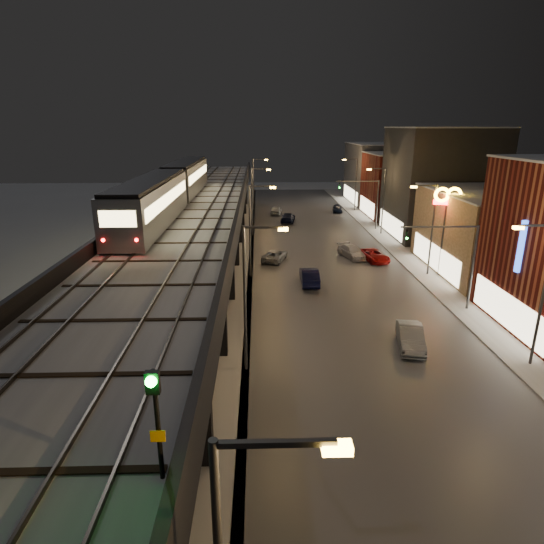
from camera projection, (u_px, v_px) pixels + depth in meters
name	position (u px, v px, depth m)	size (l,w,h in m)	color
road_surface	(327.00, 264.00, 49.01)	(17.00, 120.00, 0.06)	#46474D
sidewalk_right	(419.00, 263.00, 49.28)	(4.00, 120.00, 0.14)	#9FA1A8
under_viaduct_pavement	(202.00, 265.00, 48.62)	(11.00, 120.00, 0.06)	#9FA1A8
elevated_viaduct	(195.00, 220.00, 43.91)	(9.00, 100.00, 6.30)	black
viaduct_trackbed	(195.00, 211.00, 43.79)	(8.40, 100.00, 0.32)	#B2B7C1
viaduct_parapet_streetside	(240.00, 206.00, 43.80)	(0.30, 100.00, 1.10)	black
viaduct_parapet_far	(149.00, 207.00, 43.55)	(0.30, 100.00, 1.10)	black
building_c	(497.00, 233.00, 45.39)	(12.20, 15.20, 8.16)	#82694D
building_d	(439.00, 183.00, 59.69)	(12.20, 13.20, 14.16)	#252527
building_e	(405.00, 185.00, 73.62)	(12.20, 12.20, 10.16)	maroon
building_f	(383.00, 174.00, 86.79)	(12.20, 16.20, 11.16)	#4A4A4D
streetlight_left_1	(249.00, 289.00, 26.26)	(2.57, 0.28, 9.00)	#38383A
streetlight_right_1	(540.00, 286.00, 26.75)	(2.56, 0.28, 9.00)	#38383A
streetlight_left_2	(253.00, 225.00, 43.38)	(2.57, 0.28, 9.00)	#38383A
streetlight_right_2	(430.00, 224.00, 43.87)	(2.56, 0.28, 9.00)	#38383A
streetlight_left_3	(254.00, 197.00, 60.50)	(2.57, 0.28, 9.00)	#38383A
streetlight_right_3	(382.00, 196.00, 61.00)	(2.56, 0.28, 9.00)	#38383A
streetlight_left_4	(255.00, 181.00, 77.63)	(2.57, 0.28, 9.00)	#38383A
streetlight_right_4	(354.00, 181.00, 78.12)	(2.56, 0.28, 9.00)	#38383A
traffic_light_rig_a	(459.00, 257.00, 35.51)	(6.10, 0.34, 7.00)	#38383A
traffic_light_rig_b	(369.00, 198.00, 64.05)	(6.10, 0.34, 7.00)	#38383A
subway_train	(172.00, 187.00, 45.60)	(3.05, 37.32, 3.64)	gray
rail_signal	(155.00, 405.00, 9.65)	(0.32, 0.42, 2.80)	black
car_near_white	(309.00, 277.00, 42.64)	(1.60, 4.59, 1.51)	black
car_mid_silver	(275.00, 256.00, 50.01)	(2.05, 4.45, 1.24)	gray
car_mid_dark	(288.00, 218.00, 70.18)	(1.96, 4.81, 1.40)	black
car_far_white	(276.00, 210.00, 76.36)	(1.71, 4.25, 1.45)	#9DA2AB
car_onc_silver	(410.00, 338.00, 30.37)	(1.55, 4.43, 1.46)	#4F555E
car_onc_dark	(374.00, 256.00, 49.84)	(2.13, 4.63, 1.29)	maroon
car_onc_white	(352.00, 252.00, 51.17)	(1.88, 4.62, 1.34)	silver
car_onc_red	(337.00, 209.00, 78.35)	(1.55, 3.86, 1.32)	black
sign_mcdonalds	(447.00, 206.00, 43.02)	(2.62, 0.61, 8.80)	#38383A
sign_carwash	(527.00, 255.00, 31.07)	(1.59, 0.35, 8.27)	#38383A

